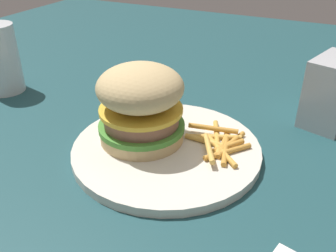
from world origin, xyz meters
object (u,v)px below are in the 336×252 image
(plate, at_px, (168,149))
(sandwich, at_px, (141,103))
(fries_pile, at_px, (219,143))
(drink_glass, at_px, (0,61))
(napkin_dispenser, at_px, (333,92))

(plate, distance_m, sandwich, 0.07)
(fries_pile, bearing_deg, drink_glass, 86.12)
(plate, relative_size, sandwich, 2.15)
(fries_pile, height_order, napkin_dispenser, napkin_dispenser)
(drink_glass, distance_m, napkin_dispenser, 0.55)
(fries_pile, height_order, drink_glass, drink_glass)
(drink_glass, relative_size, napkin_dispenser, 1.17)
(sandwich, distance_m, napkin_dispenser, 0.29)
(napkin_dispenser, bearing_deg, drink_glass, -60.14)
(fries_pile, bearing_deg, plate, 115.02)
(plate, xyz_separation_m, napkin_dispenser, (0.18, -0.18, 0.05))
(fries_pile, relative_size, drink_glass, 0.91)
(plate, xyz_separation_m, sandwich, (0.00, 0.04, 0.06))
(plate, height_order, drink_glass, drink_glass)
(sandwich, bearing_deg, napkin_dispenser, -50.95)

